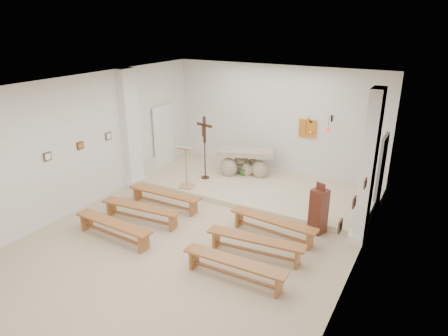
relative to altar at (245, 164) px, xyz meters
The scene contains 29 objects.
ground 4.15m from the altar, 81.33° to the right, with size 7.00×10.00×0.00m, color tan.
wall_left 5.14m from the altar, 125.19° to the right, with size 0.02×10.00×3.50m, color white.
wall_right 5.92m from the altar, 44.71° to the right, with size 0.02×10.00×3.50m, color white.
wall_back 1.68m from the altar, 56.02° to the left, with size 7.00×0.02×3.50m, color white.
ceiling 5.09m from the altar, 81.33° to the right, with size 7.00×10.00×0.02m, color silver.
sanctuary_platform 0.94m from the altar, 42.53° to the right, with size 6.98×3.00×0.15m, color beige.
pilaster_left 3.66m from the altar, 143.03° to the right, with size 0.26×0.55×3.50m, color white.
pilaster_right 4.67m from the altar, 27.41° to the right, with size 0.26×0.55×3.50m, color white.
gold_wall_relief 2.22m from the altar, 28.07° to the left, with size 0.55×0.04×0.55m, color gold.
sanctuary_lamp 2.79m from the altar, 15.07° to the left, with size 0.11×0.36×0.44m.
station_frame_left_front 5.77m from the altar, 120.34° to the right, with size 0.03×0.20×0.20m, color #42281D.
station_frame_left_mid 4.96m from the altar, 126.37° to the right, with size 0.03×0.20×0.20m, color #42281D.
station_frame_left_rear 4.23m from the altar, 134.80° to the right, with size 0.03×0.20×0.20m, color #42281D.
station_frame_right_front 6.48m from the altar, 49.97° to the right, with size 0.03×0.20×0.20m, color #42281D.
station_frame_right_mid 5.76m from the altar, 43.41° to the right, with size 0.03×0.20×0.20m, color #42281D.
station_frame_right_rear 5.14m from the altar, 35.05° to the right, with size 0.03×0.20×0.20m, color #42281D.
radiator_left 3.13m from the altar, 154.02° to the right, with size 0.10×0.85×0.52m, color silver.
radiator_right 4.28m from the altar, 18.68° to the right, with size 0.10×0.85×0.52m, color silver.
altar is the anchor object (origin of this frame).
lectern 2.07m from the altar, 119.60° to the right, with size 0.53×0.48×1.30m.
crucifix_stand 1.51m from the altar, 135.45° to the right, with size 0.59×0.26×1.95m.
potted_plant 0.10m from the altar, 72.73° to the right, with size 0.48×0.42×0.54m, color #335823.
donation_pedestal 3.76m from the altar, 36.05° to the right, with size 0.43×0.43×1.27m.
bench_left_front 3.08m from the altar, 108.00° to the right, with size 2.14×0.37×0.45m.
bench_right_front 3.66m from the altar, 53.16° to the right, with size 2.16×0.52×0.45m.
bench_left_second 4.00m from the altar, 103.75° to the right, with size 2.16×0.53×0.45m.
bench_right_second 4.46m from the altar, 60.57° to the right, with size 2.16×0.54×0.45m.
bench_left_third 4.94m from the altar, 101.10° to the right, with size 2.15×0.44×0.45m.
bench_right_third 5.32m from the altar, 65.65° to the right, with size 2.14×0.38×0.45m.
Camera 1 is at (4.59, -6.58, 4.81)m, focal length 32.00 mm.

